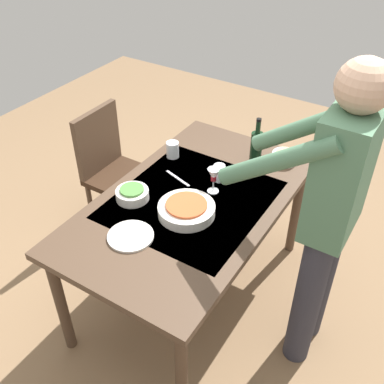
# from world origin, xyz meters

# --- Properties ---
(ground_plane) EXTENTS (6.00, 6.00, 0.00)m
(ground_plane) POSITION_xyz_m (0.00, 0.00, 0.00)
(ground_plane) COLOR #846647
(dining_table) EXTENTS (1.54, 0.90, 0.76)m
(dining_table) POSITION_xyz_m (0.00, 0.00, 0.68)
(dining_table) COLOR #4C3828
(dining_table) RESTS_ON ground_plane
(chair_near) EXTENTS (0.40, 0.40, 0.91)m
(chair_near) POSITION_xyz_m (-0.27, -0.83, 0.53)
(chair_near) COLOR #352114
(chair_near) RESTS_ON ground_plane
(person_server) EXTENTS (0.42, 0.61, 1.69)m
(person_server) POSITION_xyz_m (-0.04, 0.71, 0.96)
(person_server) COLOR #2D2D38
(person_server) RESTS_ON ground_plane
(wine_bottle) EXTENTS (0.07, 0.07, 0.30)m
(wine_bottle) POSITION_xyz_m (-0.51, 0.13, 0.87)
(wine_bottle) COLOR black
(wine_bottle) RESTS_ON dining_table
(wine_glass_left) EXTENTS (0.07, 0.07, 0.15)m
(wine_glass_left) POSITION_xyz_m (-0.12, 0.06, 0.86)
(wine_glass_left) COLOR white
(wine_glass_left) RESTS_ON dining_table
(water_cup_near_left) EXTENTS (0.07, 0.07, 0.10)m
(water_cup_near_left) POSITION_xyz_m (-0.23, 0.04, 0.81)
(water_cup_near_left) COLOR silver
(water_cup_near_left) RESTS_ON dining_table
(water_cup_near_right) EXTENTS (0.08, 0.08, 0.10)m
(water_cup_near_right) POSITION_xyz_m (-0.30, -0.33, 0.81)
(water_cup_near_right) COLOR silver
(water_cup_near_right) RESTS_ON dining_table
(serving_bowl_pasta) EXTENTS (0.30, 0.30, 0.07)m
(serving_bowl_pasta) POSITION_xyz_m (0.12, 0.04, 0.79)
(serving_bowl_pasta) COLOR silver
(serving_bowl_pasta) RESTS_ON dining_table
(side_bowl_salad) EXTENTS (0.18, 0.18, 0.07)m
(side_bowl_salad) POSITION_xyz_m (0.17, -0.28, 0.79)
(side_bowl_salad) COLOR silver
(side_bowl_salad) RESTS_ON dining_table
(side_bowl_bread) EXTENTS (0.16, 0.16, 0.07)m
(side_bowl_bread) POSITION_xyz_m (-0.62, 0.28, 0.79)
(side_bowl_bread) COLOR silver
(side_bowl_bread) RESTS_ON dining_table
(dinner_plate_near) EXTENTS (0.23, 0.23, 0.01)m
(dinner_plate_near) POSITION_xyz_m (0.41, -0.10, 0.76)
(dinner_plate_near) COLOR silver
(dinner_plate_near) RESTS_ON dining_table
(table_knife) EXTENTS (0.07, 0.20, 0.00)m
(table_knife) POSITION_xyz_m (-0.12, -0.17, 0.76)
(table_knife) COLOR silver
(table_knife) RESTS_ON dining_table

